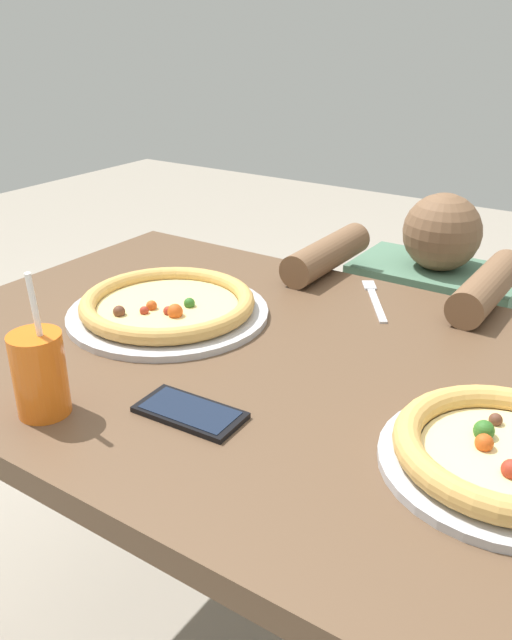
# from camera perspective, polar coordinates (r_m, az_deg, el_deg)

# --- Properties ---
(dining_table) EXTENTS (1.26, 0.82, 0.75)m
(dining_table) POSITION_cam_1_polar(r_m,az_deg,el_deg) (1.11, 1.64, -8.50)
(dining_table) COLOR brown
(dining_table) RESTS_ON ground
(pizza_near) EXTENTS (0.30, 0.30, 0.05)m
(pizza_near) POSITION_cam_1_polar(r_m,az_deg,el_deg) (0.85, 20.75, -10.76)
(pizza_near) COLOR #B7B7BC
(pizza_near) RESTS_ON dining_table
(pizza_far) EXTENTS (0.37, 0.37, 0.04)m
(pizza_far) POSITION_cam_1_polar(r_m,az_deg,el_deg) (1.20, -7.66, 1.19)
(pizza_far) COLOR #B7B7BC
(pizza_far) RESTS_ON dining_table
(drink_cup_colored) EXTENTS (0.07, 0.07, 0.21)m
(drink_cup_colored) POSITION_cam_1_polar(r_m,az_deg,el_deg) (0.93, -18.27, -4.44)
(drink_cup_colored) COLOR orange
(drink_cup_colored) RESTS_ON dining_table
(fork) EXTENTS (0.13, 0.18, 0.00)m
(fork) POSITION_cam_1_polar(r_m,az_deg,el_deg) (1.29, 10.22, 1.87)
(fork) COLOR silver
(fork) RESTS_ON dining_table
(cell_phone) EXTENTS (0.15, 0.08, 0.01)m
(cell_phone) POSITION_cam_1_polar(r_m,az_deg,el_deg) (0.91, -5.75, -7.96)
(cell_phone) COLOR black
(cell_phone) RESTS_ON dining_table
(diner_seated) EXTENTS (0.41, 0.52, 0.89)m
(diner_seated) POSITION_cam_1_polar(r_m,az_deg,el_deg) (1.71, 14.22, -5.64)
(diner_seated) COLOR #333847
(diner_seated) RESTS_ON ground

